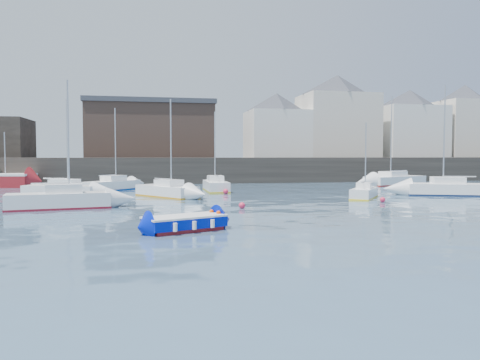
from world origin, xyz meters
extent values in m
plane|color=#2D4760|center=(0.00, 0.00, 0.00)|extent=(220.00, 220.00, 0.00)
cube|color=#28231E|center=(0.00, 35.00, 1.50)|extent=(90.00, 5.00, 3.00)
cube|color=#28231E|center=(0.00, 53.00, 1.40)|extent=(90.00, 32.00, 2.80)
cube|color=beige|center=(20.00, 42.00, 7.30)|extent=(10.00, 8.00, 9.00)
pyramid|color=#3A3D44|center=(20.00, 42.00, 13.20)|extent=(13.36, 13.36, 2.80)
cube|color=white|center=(31.00, 41.50, 6.55)|extent=(9.00, 7.00, 7.50)
pyramid|color=#3A3D44|center=(31.00, 41.50, 11.53)|extent=(11.88, 11.88, 2.45)
cube|color=beige|center=(40.00, 41.50, 7.05)|extent=(8.00, 7.00, 8.50)
pyramid|color=#3A3D44|center=(40.00, 41.50, 12.53)|extent=(11.14, 11.14, 2.45)
cube|color=white|center=(11.00, 41.50, 6.05)|extent=(8.00, 7.00, 6.50)
pyramid|color=#3A3D44|center=(11.00, 41.50, 10.53)|extent=(11.14, 11.14, 2.45)
cube|color=#3D2D26|center=(-6.00, 43.00, 6.30)|extent=(16.00, 10.00, 7.00)
cube|color=#3A3D44|center=(-6.00, 43.00, 10.10)|extent=(16.40, 10.40, 0.60)
cube|color=maroon|center=(-4.93, -0.60, 0.08)|extent=(3.42, 2.45, 0.16)
cube|color=#0014B0|center=(-4.93, -0.60, 0.37)|extent=(3.74, 2.72, 0.43)
cube|color=white|center=(-4.93, -0.60, 0.63)|extent=(3.82, 2.78, 0.08)
cube|color=white|center=(-4.93, -0.60, 0.44)|extent=(2.93, 2.04, 0.39)
cube|color=tan|center=(-4.93, -0.60, 0.54)|extent=(0.64, 1.04, 0.06)
cylinder|color=white|center=(-6.07, -0.19, 0.34)|extent=(0.18, 0.18, 0.34)
cylinder|color=white|center=(-5.40, -1.72, 0.34)|extent=(0.18, 0.18, 0.34)
cylinder|color=white|center=(-5.26, 0.17, 0.34)|extent=(0.18, 0.18, 0.34)
cylinder|color=white|center=(-4.59, -1.37, 0.34)|extent=(0.18, 0.18, 0.34)
cylinder|color=white|center=(-4.45, 0.52, 0.34)|extent=(0.18, 0.18, 0.34)
cylinder|color=white|center=(-3.78, -1.02, 0.34)|extent=(0.18, 0.18, 0.34)
cylinder|color=silver|center=(-20.84, 31.21, 3.52)|extent=(0.11, 0.11, 4.26)
cube|color=white|center=(-11.78, 9.27, 0.49)|extent=(6.19, 2.89, 0.97)
cube|color=maroon|center=(-11.78, 9.27, 0.06)|extent=(6.25, 2.92, 0.13)
cube|color=white|center=(-11.49, 9.32, 1.24)|extent=(2.30, 1.76, 0.54)
cylinder|color=silver|center=(-11.20, 9.37, 4.39)|extent=(0.11, 0.11, 6.84)
cube|color=white|center=(-5.01, 16.42, 0.44)|extent=(4.88, 5.86, 0.88)
cube|color=orange|center=(-5.01, 16.42, 0.06)|extent=(4.92, 5.92, 0.12)
cube|color=white|center=(-4.84, 16.18, 1.12)|extent=(2.32, 2.48, 0.49)
cylinder|color=silver|center=(-4.68, 15.94, 4.24)|extent=(0.10, 0.10, 6.72)
cube|color=white|center=(9.65, 12.18, 0.39)|extent=(3.67, 4.31, 0.78)
cube|color=yellow|center=(9.65, 12.18, 0.05)|extent=(3.71, 4.36, 0.10)
cube|color=white|center=(9.77, 12.36, 1.00)|extent=(1.73, 1.84, 0.43)
cylinder|color=silver|center=(9.90, 12.53, 3.27)|extent=(0.09, 0.09, 4.98)
cube|color=white|center=(17.89, 13.24, 0.48)|extent=(7.29, 4.57, 0.96)
cube|color=#101E42|center=(17.89, 13.24, 0.06)|extent=(7.36, 4.62, 0.13)
cube|color=white|center=(17.56, 13.36, 1.23)|extent=(2.87, 2.43, 0.53)
cylinder|color=silver|center=(17.24, 13.49, 4.96)|extent=(0.11, 0.11, 8.00)
cube|color=white|center=(-13.21, 18.41, 0.44)|extent=(6.16, 3.88, 0.88)
cube|color=maroon|center=(-13.21, 18.41, 0.06)|extent=(6.22, 3.92, 0.12)
cube|color=white|center=(-12.93, 18.30, 1.13)|extent=(2.43, 2.06, 0.49)
cylinder|color=silver|center=(-12.66, 18.20, 4.26)|extent=(0.10, 0.10, 6.76)
cube|color=white|center=(-0.36, 21.56, 0.45)|extent=(1.79, 5.54, 0.90)
cube|color=gold|center=(-0.36, 21.56, 0.06)|extent=(1.81, 5.59, 0.12)
cube|color=white|center=(-0.35, 21.83, 1.16)|extent=(1.34, 1.94, 0.50)
cylinder|color=silver|center=(-0.35, 22.11, 4.09)|extent=(0.10, 0.10, 6.36)
cube|color=white|center=(20.34, 26.49, 0.49)|extent=(7.94, 5.05, 0.97)
cube|color=maroon|center=(20.34, 26.49, 0.06)|extent=(8.02, 5.10, 0.13)
cube|color=white|center=(19.98, 26.35, 1.25)|extent=(3.14, 2.67, 0.54)
cylinder|color=silver|center=(19.63, 26.21, 5.33)|extent=(0.11, 0.11, 8.72)
cube|color=white|center=(-9.79, 24.36, 0.44)|extent=(5.28, 5.74, 0.89)
cube|color=#00389E|center=(-9.79, 24.36, 0.06)|extent=(5.33, 5.80, 0.12)
cube|color=white|center=(-9.60, 24.59, 1.14)|extent=(2.43, 2.50, 0.49)
cylinder|color=silver|center=(-9.41, 24.82, 4.29)|extent=(0.10, 0.10, 6.81)
sphere|color=#EB284D|center=(-0.80, 7.34, 0.00)|extent=(0.40, 0.40, 0.40)
sphere|color=#EB284D|center=(9.58, 9.22, 0.00)|extent=(0.38, 0.38, 0.38)
sphere|color=#EB284D|center=(0.04, 18.39, 0.00)|extent=(0.45, 0.45, 0.45)
camera|label=1|loc=(-6.49, -20.65, 3.24)|focal=35.00mm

